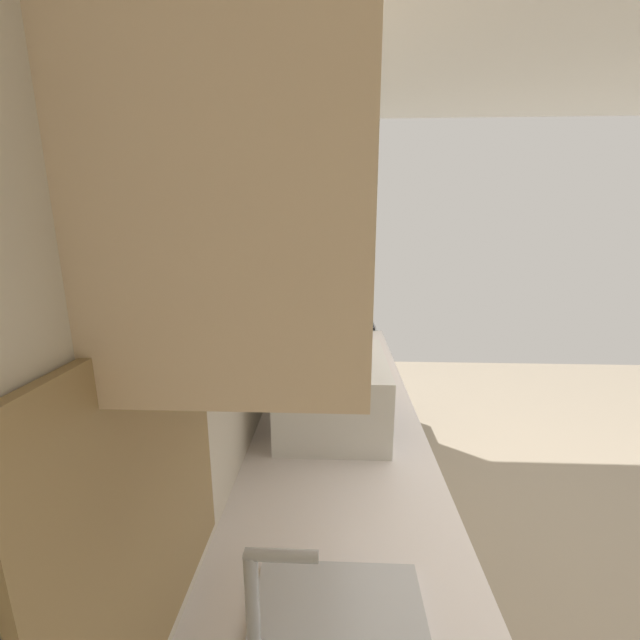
{
  "coord_description": "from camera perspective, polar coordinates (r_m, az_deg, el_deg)",
  "views": [
    {
      "loc": [
        -1.67,
        1.16,
        1.67
      ],
      "look_at": [
        -0.31,
        1.22,
        1.35
      ],
      "focal_mm": 22.02,
      "sensor_mm": 36.0,
      "label": 1
    }
  ],
  "objects": [
    {
      "name": "upper_cabinets",
      "position": [
        1.29,
        -3.58,
        20.17
      ],
      "size": [
        1.73,
        0.34,
        0.72
      ],
      "color": "beige"
    },
    {
      "name": "window_back_wall",
      "position": [
        0.72,
        -23.7,
        -22.74
      ],
      "size": [
        0.51,
        0.02,
        0.53
      ],
      "color": "#997A4C"
    },
    {
      "name": "counter_run",
      "position": [
        1.76,
        2.4,
        -29.98
      ],
      "size": [
        3.05,
        0.65,
        0.92
      ],
      "color": "beige",
      "rests_on": "ground_plane"
    },
    {
      "name": "bowl",
      "position": [
        2.61,
        4.72,
        -2.42
      ],
      "size": [
        0.13,
        0.13,
        0.07
      ],
      "color": "gold",
      "rests_on": "counter_run"
    },
    {
      "name": "ground_plane",
      "position": [
        2.64,
        32.11,
        -28.28
      ],
      "size": [
        6.15,
        6.15,
        0.0
      ],
      "primitive_type": "plane",
      "color": "gray"
    },
    {
      "name": "wall_back",
      "position": [
        1.75,
        -9.49,
        0.39
      ],
      "size": [
        3.96,
        0.12,
        2.56
      ],
      "primitive_type": "cube",
      "color": "beige",
      "rests_on": "ground_plane"
    },
    {
      "name": "microwave",
      "position": [
        1.54,
        1.95,
        -10.24
      ],
      "size": [
        0.51,
        0.41,
        0.27
      ],
      "color": "white",
      "rests_on": "counter_run"
    },
    {
      "name": "oven_range",
      "position": [
        3.36,
        2.3,
        -7.39
      ],
      "size": [
        0.68,
        0.62,
        1.1
      ],
      "color": "#B7BABF",
      "rests_on": "ground_plane"
    }
  ]
}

